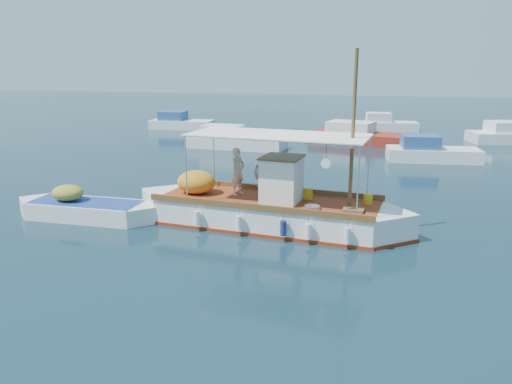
# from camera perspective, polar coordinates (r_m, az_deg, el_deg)

# --- Properties ---
(ground) EXTENTS (160.00, 160.00, 0.00)m
(ground) POSITION_cam_1_polar(r_m,az_deg,el_deg) (18.14, 2.34, -4.52)
(ground) COLOR black
(ground) RESTS_ON ground
(fishing_caique) EXTENTS (10.80, 3.72, 6.61)m
(fishing_caique) POSITION_cam_1_polar(r_m,az_deg,el_deg) (18.66, 1.12, -2.09)
(fishing_caique) COLOR white
(fishing_caique) RESTS_ON ground
(dinghy) EXTENTS (6.11, 1.76, 1.49)m
(dinghy) POSITION_cam_1_polar(r_m,az_deg,el_deg) (20.69, -18.94, -2.01)
(dinghy) COLOR white
(dinghy) RESTS_ON ground
(bg_boat_nw) EXTENTS (7.17, 2.84, 1.80)m
(bg_boat_nw) POSITION_cam_1_polar(r_m,az_deg,el_deg) (35.95, -2.60, 5.83)
(bg_boat_nw) COLOR silver
(bg_boat_nw) RESTS_ON ground
(bg_boat_n) EXTENTS (8.74, 4.79, 1.80)m
(bg_boat_n) POSITION_cam_1_polar(r_m,az_deg,el_deg) (38.80, 12.10, 6.17)
(bg_boat_n) COLOR maroon
(bg_boat_n) RESTS_ON ground
(bg_boat_ne) EXTENTS (5.75, 2.79, 1.80)m
(bg_boat_ne) POSITION_cam_1_polar(r_m,az_deg,el_deg) (32.91, 19.28, 4.22)
(bg_boat_ne) COLOR silver
(bg_boat_ne) RESTS_ON ground
(bg_boat_far_w) EXTENTS (5.80, 2.50, 1.80)m
(bg_boat_far_w) POSITION_cam_1_polar(r_m,az_deg,el_deg) (47.18, -8.67, 7.76)
(bg_boat_far_w) COLOR silver
(bg_boat_far_w) RESTS_ON ground
(bg_boat_far_n) EXTENTS (5.52, 2.77, 1.80)m
(bg_boat_far_n) POSITION_cam_1_polar(r_m,az_deg,el_deg) (46.71, 14.54, 7.40)
(bg_boat_far_n) COLOR silver
(bg_boat_far_n) RESTS_ON ground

